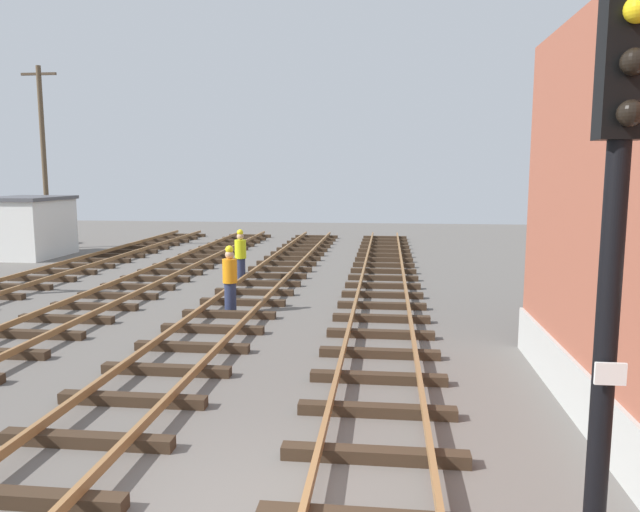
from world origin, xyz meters
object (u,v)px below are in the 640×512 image
track_worker_foreground (230,280)px  signal_mast (613,244)px  parked_car_red (11,228)px  utility_pole_far (44,155)px  control_hut (28,227)px  track_worker_distant (241,256)px

track_worker_foreground → signal_mast: bearing=-60.7°
parked_car_red → signal_mast: bearing=-48.7°
signal_mast → utility_pole_far: size_ratio=0.57×
control_hut → track_worker_foreground: control_hut is taller
control_hut → track_worker_distant: 12.39m
track_worker_foreground → utility_pole_far: bearing=135.1°
track_worker_foreground → control_hut: bearing=140.7°
signal_mast → track_worker_foreground: signal_mast is taller
track_worker_distant → control_hut: bearing=155.0°
signal_mast → control_hut: (-18.08, 20.59, -1.86)m
control_hut → track_worker_foreground: size_ratio=2.03×
utility_pole_far → track_worker_foreground: bearing=-44.9°
signal_mast → track_worker_distant: size_ratio=2.76×
parked_car_red → utility_pole_far: bearing=-22.7°
control_hut → track_worker_foreground: 15.61m
parked_car_red → control_hut: bearing=-48.8°
control_hut → utility_pole_far: utility_pole_far is taller
parked_car_red → track_worker_distant: bearing=-32.3°
utility_pole_far → track_worker_distant: bearing=-34.2°
utility_pole_far → track_worker_distant: (12.01, -8.18, -3.78)m
control_hut → utility_pole_far: bearing=105.1°
control_hut → parked_car_red: control_hut is taller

